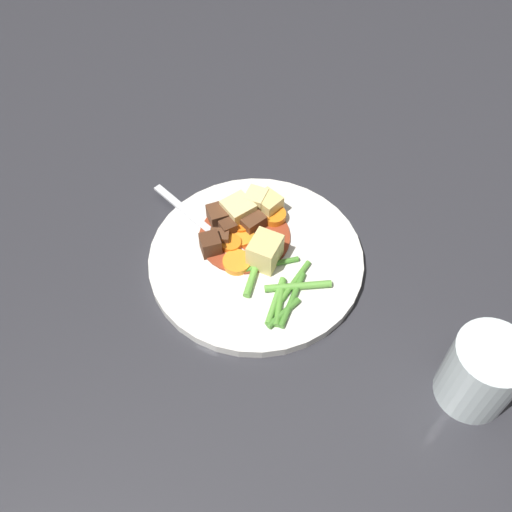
{
  "coord_description": "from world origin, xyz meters",
  "views": [
    {
      "loc": [
        -0.43,
        0.11,
        0.6
      ],
      "look_at": [
        0.0,
        0.0,
        0.01
      ],
      "focal_mm": 41.44,
      "sensor_mm": 36.0,
      "label": 1
    }
  ],
  "objects": [
    {
      "name": "ground_plane",
      "position": [
        0.0,
        0.0,
        0.0
      ],
      "size": [
        3.0,
        3.0,
        0.0
      ],
      "primitive_type": "plane",
      "color": "#2D2D33"
    },
    {
      "name": "dinner_plate",
      "position": [
        0.0,
        0.0,
        0.01
      ],
      "size": [
        0.27,
        0.27,
        0.01
      ],
      "primitive_type": "cylinder",
      "color": "white",
      "rests_on": "ground_plane"
    },
    {
      "name": "stew_sauce",
      "position": [
        0.03,
        0.01,
        0.01
      ],
      "size": [
        0.12,
        0.12,
        0.0
      ],
      "primitive_type": "cylinder",
      "color": "#93381E",
      "rests_on": "dinner_plate"
    },
    {
      "name": "carrot_slice_0",
      "position": [
        0.02,
        0.03,
        0.02
      ],
      "size": [
        0.03,
        0.03,
        0.01
      ],
      "primitive_type": "cylinder",
      "rotation": [
        0.0,
        0.0,
        1.45
      ],
      "color": "orange",
      "rests_on": "dinner_plate"
    },
    {
      "name": "carrot_slice_1",
      "position": [
        0.05,
        -0.04,
        0.02
      ],
      "size": [
        0.04,
        0.04,
        0.01
      ],
      "primitive_type": "cylinder",
      "rotation": [
        0.0,
        0.0,
        2.8
      ],
      "color": "orange",
      "rests_on": "dinner_plate"
    },
    {
      "name": "carrot_slice_2",
      "position": [
        0.02,
        -0.01,
        0.02
      ],
      "size": [
        0.03,
        0.03,
        0.01
      ],
      "primitive_type": "cylinder",
      "rotation": [
        0.0,
        0.0,
        0.16
      ],
      "color": "orange",
      "rests_on": "dinner_plate"
    },
    {
      "name": "carrot_slice_3",
      "position": [
        0.03,
        0.01,
        0.02
      ],
      "size": [
        0.05,
        0.05,
        0.01
      ],
      "primitive_type": "cylinder",
      "rotation": [
        0.0,
        0.0,
        0.41
      ],
      "color": "orange",
      "rests_on": "dinner_plate"
    },
    {
      "name": "carrot_slice_4",
      "position": [
        -0.01,
        0.03,
        0.02
      ],
      "size": [
        0.04,
        0.04,
        0.01
      ],
      "primitive_type": "cylinder",
      "rotation": [
        0.0,
        0.0,
        3.21
      ],
      "color": "orange",
      "rests_on": "dinner_plate"
    },
    {
      "name": "carrot_slice_5",
      "position": [
        0.05,
        0.01,
        0.02
      ],
      "size": [
        0.03,
        0.03,
        0.01
      ],
      "primitive_type": "cylinder",
      "rotation": [
        0.0,
        0.0,
        1.38
      ],
      "color": "orange",
      "rests_on": "dinner_plate"
    },
    {
      "name": "potato_chunk_0",
      "position": [
        0.07,
        -0.03,
        0.03
      ],
      "size": [
        0.04,
        0.04,
        0.03
      ],
      "primitive_type": "cube",
      "rotation": [
        0.0,
        0.0,
        2.13
      ],
      "color": "#E5CC7A",
      "rests_on": "dinner_plate"
    },
    {
      "name": "potato_chunk_1",
      "position": [
        0.06,
        0.01,
        0.03
      ],
      "size": [
        0.05,
        0.05,
        0.03
      ],
      "primitive_type": "cube",
      "rotation": [
        0.0,
        0.0,
        1.96
      ],
      "color": "#EAD68C",
      "rests_on": "dinner_plate"
    },
    {
      "name": "potato_chunk_2",
      "position": [
        -0.01,
        -0.01,
        0.03
      ],
      "size": [
        0.05,
        0.05,
        0.04
      ],
      "primitive_type": "cube",
      "rotation": [
        0.0,
        0.0,
        5.6
      ],
      "color": "#E5CC7A",
      "rests_on": "dinner_plate"
    },
    {
      "name": "potato_chunk_3",
      "position": [
        0.08,
        -0.02,
        0.03
      ],
      "size": [
        0.04,
        0.04,
        0.03
      ],
      "primitive_type": "cube",
      "rotation": [
        0.0,
        0.0,
        0.93
      ],
      "color": "#EAD68C",
      "rests_on": "dinner_plate"
    },
    {
      "name": "meat_chunk_0",
      "position": [
        0.05,
        -0.01,
        0.02
      ],
      "size": [
        0.03,
        0.04,
        0.02
      ],
      "primitive_type": "cube",
      "rotation": [
        0.0,
        0.0,
        0.46
      ],
      "color": "#56331E",
      "rests_on": "dinner_plate"
    },
    {
      "name": "meat_chunk_1",
      "position": [
        0.04,
        0.03,
        0.02
      ],
      "size": [
        0.02,
        0.02,
        0.02
      ],
      "primitive_type": "cube",
      "rotation": [
        0.0,
        0.0,
        3.4
      ],
      "color": "#4C2B19",
      "rests_on": "dinner_plate"
    },
    {
      "name": "meat_chunk_2",
      "position": [
        0.03,
        0.04,
        0.02
      ],
      "size": [
        0.02,
        0.03,
        0.02
      ],
      "primitive_type": "cube",
      "rotation": [
        0.0,
        0.0,
        4.42
      ],
      "color": "#56331E",
      "rests_on": "dinner_plate"
    },
    {
      "name": "meat_chunk_3",
      "position": [
        0.02,
        0.05,
        0.03
      ],
      "size": [
        0.02,
        0.03,
        0.03
      ],
      "primitive_type": "cube",
      "rotation": [
        0.0,
        0.0,
        3.2
      ],
      "color": "#4C2B19",
      "rests_on": "dinner_plate"
    },
    {
      "name": "meat_chunk_4",
      "position": [
        0.07,
        0.03,
        0.02
      ],
      "size": [
        0.03,
        0.04,
        0.02
      ],
      "primitive_type": "cube",
      "rotation": [
        0.0,
        0.0,
        0.12
      ],
      "color": "#56331E",
      "rests_on": "dinner_plate"
    },
    {
      "name": "green_bean_0",
      "position": [
        -0.07,
        -0.01,
        0.02
      ],
      "size": [
        0.06,
        0.04,
        0.01
      ],
      "primitive_type": "cylinder",
      "rotation": [
        0.0,
        1.57,
        2.6
      ],
      "color": "#66AD42",
      "rests_on": "dinner_plate"
    },
    {
      "name": "green_bean_1",
      "position": [
        -0.02,
        -0.01,
        0.02
      ],
      "size": [
        0.01,
        0.08,
        0.01
      ],
      "primitive_type": "cylinder",
      "rotation": [
        0.0,
        1.57,
        1.58
      ],
      "color": "#4C8E33",
      "rests_on": "dinner_plate"
    },
    {
      "name": "green_bean_2",
      "position": [
        -0.01,
        -0.0,
        0.02
      ],
      "size": [
        0.06,
        0.04,
        0.01
      ],
      "primitive_type": "cylinder",
      "rotation": [
        0.0,
        1.57,
        2.56
      ],
      "color": "#4C8E33",
      "rests_on": "dinner_plate"
    },
    {
      "name": "green_bean_3",
      "position": [
        -0.06,
        -0.04,
        0.02
      ],
      "size": [
        0.02,
        0.08,
        0.01
      ],
      "primitive_type": "cylinder",
      "rotation": [
        0.0,
        1.57,
        1.42
      ],
      "color": "#66AD42",
      "rests_on": "dinner_plate"
    },
    {
      "name": "green_bean_4",
      "position": [
        -0.07,
        -0.03,
        0.02
      ],
      "size": [
        0.07,
        0.05,
        0.01
      ],
      "primitive_type": "cylinder",
      "rotation": [
        0.0,
        1.57,
        2.52
      ],
      "color": "#4C8E33",
      "rests_on": "dinner_plate"
    },
    {
      "name": "green_bean_5",
      "position": [
        -0.05,
        -0.03,
        0.02
      ],
      "size": [
        0.05,
        0.06,
        0.01
      ],
      "primitive_type": "cylinder",
      "rotation": [
        0.0,
        1.57,
        2.33
      ],
      "color": "#599E38",
      "rests_on": "dinner_plate"
    },
    {
      "name": "green_bean_6",
      "position": [
        -0.07,
        -0.01,
        0.02
      ],
      "size": [
        0.06,
        0.03,
        0.01
      ],
      "primitive_type": "cylinder",
      "rotation": [
        0.0,
        1.57,
        2.74
      ],
      "color": "#599E38",
      "rests_on": "dinner_plate"
    },
    {
      "name": "green_bean_7",
      "position": [
        -0.09,
        -0.01,
        0.02
      ],
      "size": [
        0.03,
        0.05,
        0.01
      ],
      "primitive_type": "cylinder",
      "rotation": [
        0.0,
        1.57,
        2.12
      ],
      "color": "#4C8E33",
      "rests_on": "dinner_plate"
    },
    {
      "name": "green_bean_8",
      "position": [
        -0.02,
        0.01,
        0.02
      ],
      "size": [
        0.07,
        0.05,
        0.01
      ],
      "primitive_type": "cylinder",
      "rotation": [
        0.0,
        1.57,
        2.64
      ],
      "color": "#66AD42",
      "rests_on": "dinner_plate"
    },
    {
      "name": "fork",
      "position": [
        0.06,
        0.06,
        0.01
      ],
      "size": [
        0.16,
        0.1,
        0.0
      ],
      "color": "silver",
      "rests_on": "dinner_plate"
    },
    {
      "name": "water_glass",
      "position": [
        -0.22,
        -0.18,
        0.05
      ],
      "size": [
        0.08,
        0.08,
        0.09
      ],
      "primitive_type": "cylinder",
      "color": "silver",
      "rests_on": "ground_plane"
    }
  ]
}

